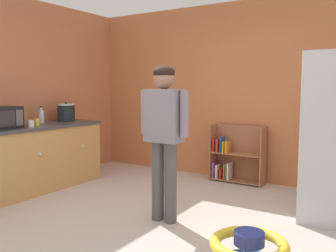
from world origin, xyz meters
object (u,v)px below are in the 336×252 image
Objects in this scene: bookshelf at (235,158)px; white_cup at (31,124)px; yellow_cup at (37,122)px; kitchen_counter at (25,160)px; crock_pot at (66,112)px; baby_walker at (249,252)px; clear_bottle at (42,116)px; standing_person at (164,128)px.

bookshelf is 2.93m from white_cup.
white_cup is 1.00× the size of yellow_cup.
kitchen_counter is 7.85× the size of crock_pot.
crock_pot is (-3.38, 1.26, 0.88)m from baby_walker.
clear_bottle reaches higher than kitchen_counter.
kitchen_counter is at bearing -176.66° from standing_person.
bookshelf is 2.66m from crock_pot.
standing_person is 17.21× the size of white_cup.
yellow_cup is (-2.10, 0.06, -0.05)m from standing_person.
white_cup is at bearing -176.22° from standing_person.
standing_person is at bearing 3.78° from white_cup.
bookshelf is at bearing 43.58° from kitchen_counter.
bookshelf is 1.41× the size of baby_walker.
baby_walker is (1.11, -2.48, -0.20)m from bookshelf.
crock_pot is 1.20× the size of clear_bottle.
standing_person is 1.51m from baby_walker.
yellow_cup is at bearing 76.78° from kitchen_counter.
crock_pot reaches higher than yellow_cup.
baby_walker is (1.13, -0.55, -0.84)m from standing_person.
bookshelf is at bearing 34.18° from clear_bottle.
yellow_cup is (0.04, 0.18, 0.50)m from kitchen_counter.
bookshelf is 2.89m from yellow_cup.
bookshelf is at bearing 28.37° from crock_pot.
crock_pot is at bearing 107.71° from white_cup.
baby_walker is (3.28, -0.42, -0.29)m from kitchen_counter.
white_cup is at bearing -1.85° from kitchen_counter.
kitchen_counter is at bearing -83.01° from crock_pot.
baby_walker is 3.71m from crock_pot.
crock_pot is 3.10× the size of yellow_cup.
clear_bottle is (-0.10, -0.38, -0.03)m from crock_pot.
white_cup is (0.17, -0.01, 0.50)m from kitchen_counter.
standing_person reaches higher than white_cup.
white_cup is at bearing -51.58° from clear_bottle.
standing_person is 2.37m from clear_bottle.
clear_bottle reaches higher than yellow_cup.
yellow_cup is at bearing 123.48° from white_cup.
standing_person is at bearing 154.07° from baby_walker.
clear_bottle is (-3.47, 0.88, 0.84)m from baby_walker.
baby_walker is 6.36× the size of yellow_cup.
crock_pot is (-2.27, -1.22, 0.67)m from bookshelf.
crock_pot reaches higher than white_cup.
standing_person reaches higher than baby_walker.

